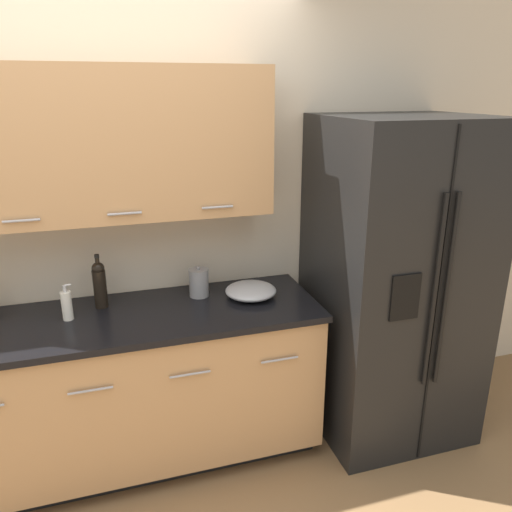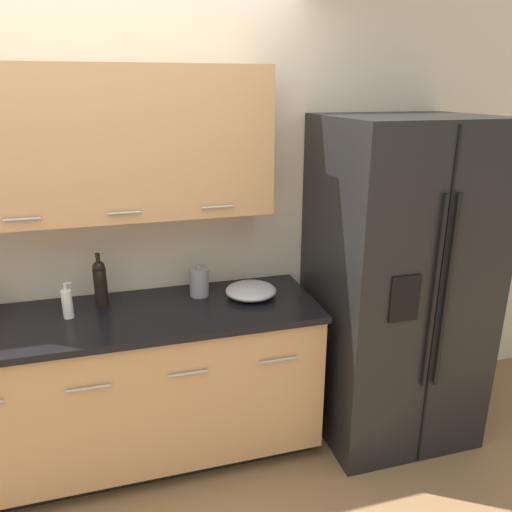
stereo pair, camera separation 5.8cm
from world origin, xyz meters
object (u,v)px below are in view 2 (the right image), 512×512
Objects in this scene: refrigerator at (395,283)px; soap_dispenser at (67,303)px; wine_bottle at (100,282)px; mixing_bowl at (251,291)px; steel_canister at (199,282)px.

refrigerator is 9.90× the size of soap_dispenser.
refrigerator is at bearing -8.08° from wine_bottle.
mixing_bowl is (0.80, -0.11, -0.10)m from wine_bottle.
soap_dispenser is at bearing -146.00° from wine_bottle.
refrigerator reaches higher than mixing_bowl.
wine_bottle is 1.68× the size of steel_canister.
soap_dispenser is at bearing 176.15° from refrigerator.
wine_bottle is at bearing 172.40° from mixing_bowl.
wine_bottle is 1.03× the size of mixing_bowl.
refrigerator is 6.59× the size of mixing_bowl.
refrigerator is 0.84m from mixing_bowl.
refrigerator reaches higher than steel_canister.
mixing_bowl is at bearing -7.60° from wine_bottle.
mixing_bowl is (-0.83, 0.12, -0.00)m from refrigerator.
soap_dispenser is 0.96m from mixing_bowl.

